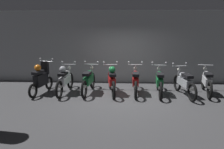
{
  "coord_description": "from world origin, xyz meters",
  "views": [
    {
      "loc": [
        -0.07,
        -7.51,
        2.56
      ],
      "look_at": [
        -0.43,
        0.49,
        0.75
      ],
      "focal_mm": 35.46,
      "sensor_mm": 36.0,
      "label": 1
    }
  ],
  "objects_px": {
    "motorbike_slot_4": "(135,81)",
    "motorbike_slot_5": "(159,81)",
    "motorbike_slot_3": "(112,80)",
    "motorbike_slot_0": "(41,79)",
    "motorbike_slot_7": "(207,81)",
    "motorbike_slot_2": "(89,80)",
    "motorbike_slot_6": "(184,83)",
    "motorbike_slot_1": "(65,80)"
  },
  "relations": [
    {
      "from": "motorbike_slot_2",
      "to": "motorbike_slot_4",
      "type": "relative_size",
      "value": 1.0
    },
    {
      "from": "motorbike_slot_0",
      "to": "motorbike_slot_4",
      "type": "distance_m",
      "value": 3.56
    },
    {
      "from": "motorbike_slot_3",
      "to": "motorbike_slot_6",
      "type": "bearing_deg",
      "value": -2.71
    },
    {
      "from": "motorbike_slot_0",
      "to": "motorbike_slot_3",
      "type": "relative_size",
      "value": 0.86
    },
    {
      "from": "motorbike_slot_2",
      "to": "motorbike_slot_5",
      "type": "xyz_separation_m",
      "value": [
        2.67,
        -0.06,
        0.0
      ]
    },
    {
      "from": "motorbike_slot_1",
      "to": "motorbike_slot_6",
      "type": "height_order",
      "value": "same"
    },
    {
      "from": "motorbike_slot_0",
      "to": "motorbike_slot_5",
      "type": "distance_m",
      "value": 4.44
    },
    {
      "from": "motorbike_slot_0",
      "to": "motorbike_slot_3",
      "type": "bearing_deg",
      "value": 1.82
    },
    {
      "from": "motorbike_slot_0",
      "to": "motorbike_slot_3",
      "type": "xyz_separation_m",
      "value": [
        2.66,
        0.08,
        -0.04
      ]
    },
    {
      "from": "motorbike_slot_3",
      "to": "motorbike_slot_5",
      "type": "bearing_deg",
      "value": -0.14
    },
    {
      "from": "motorbike_slot_1",
      "to": "motorbike_slot_7",
      "type": "height_order",
      "value": "motorbike_slot_1"
    },
    {
      "from": "motorbike_slot_4",
      "to": "motorbike_slot_2",
      "type": "bearing_deg",
      "value": -180.0
    },
    {
      "from": "motorbike_slot_0",
      "to": "motorbike_slot_7",
      "type": "relative_size",
      "value": 0.86
    },
    {
      "from": "motorbike_slot_2",
      "to": "motorbike_slot_4",
      "type": "distance_m",
      "value": 1.78
    },
    {
      "from": "motorbike_slot_7",
      "to": "motorbike_slot_4",
      "type": "bearing_deg",
      "value": -178.67
    },
    {
      "from": "motorbike_slot_3",
      "to": "motorbike_slot_5",
      "type": "height_order",
      "value": "same"
    },
    {
      "from": "motorbike_slot_1",
      "to": "motorbike_slot_3",
      "type": "bearing_deg",
      "value": 0.59
    },
    {
      "from": "motorbike_slot_2",
      "to": "motorbike_slot_6",
      "type": "bearing_deg",
      "value": -2.98
    },
    {
      "from": "motorbike_slot_3",
      "to": "motorbike_slot_6",
      "type": "distance_m",
      "value": 2.67
    },
    {
      "from": "motorbike_slot_5",
      "to": "motorbike_slot_7",
      "type": "xyz_separation_m",
      "value": [
        1.78,
        0.13,
        -0.0
      ]
    },
    {
      "from": "motorbike_slot_0",
      "to": "motorbike_slot_7",
      "type": "xyz_separation_m",
      "value": [
        6.22,
        0.21,
        -0.08
      ]
    },
    {
      "from": "motorbike_slot_0",
      "to": "motorbike_slot_7",
      "type": "height_order",
      "value": "motorbike_slot_0"
    },
    {
      "from": "motorbike_slot_3",
      "to": "motorbike_slot_5",
      "type": "distance_m",
      "value": 1.78
    },
    {
      "from": "motorbike_slot_0",
      "to": "motorbike_slot_3",
      "type": "height_order",
      "value": "motorbike_slot_0"
    },
    {
      "from": "motorbike_slot_0",
      "to": "motorbike_slot_2",
      "type": "bearing_deg",
      "value": 4.62
    },
    {
      "from": "motorbike_slot_1",
      "to": "motorbike_slot_0",
      "type": "bearing_deg",
      "value": -175.71
    },
    {
      "from": "motorbike_slot_4",
      "to": "motorbike_slot_5",
      "type": "height_order",
      "value": "same"
    },
    {
      "from": "motorbike_slot_2",
      "to": "motorbike_slot_5",
      "type": "distance_m",
      "value": 2.67
    },
    {
      "from": "motorbike_slot_5",
      "to": "motorbike_slot_6",
      "type": "xyz_separation_m",
      "value": [
        0.88,
        -0.12,
        0.0
      ]
    },
    {
      "from": "motorbike_slot_2",
      "to": "motorbike_slot_7",
      "type": "relative_size",
      "value": 1.01
    },
    {
      "from": "motorbike_slot_4",
      "to": "motorbike_slot_3",
      "type": "bearing_deg",
      "value": -176.2
    },
    {
      "from": "motorbike_slot_0",
      "to": "motorbike_slot_7",
      "type": "distance_m",
      "value": 6.23
    },
    {
      "from": "motorbike_slot_3",
      "to": "motorbike_slot_5",
      "type": "xyz_separation_m",
      "value": [
        1.78,
        -0.0,
        -0.04
      ]
    },
    {
      "from": "motorbike_slot_4",
      "to": "motorbike_slot_7",
      "type": "bearing_deg",
      "value": 1.33
    },
    {
      "from": "motorbike_slot_7",
      "to": "motorbike_slot_5",
      "type": "bearing_deg",
      "value": -175.97
    },
    {
      "from": "motorbike_slot_4",
      "to": "motorbike_slot_5",
      "type": "bearing_deg",
      "value": -4.07
    },
    {
      "from": "motorbike_slot_0",
      "to": "motorbike_slot_1",
      "type": "bearing_deg",
      "value": 4.29
    },
    {
      "from": "motorbike_slot_2",
      "to": "motorbike_slot_7",
      "type": "bearing_deg",
      "value": 0.8
    },
    {
      "from": "motorbike_slot_6",
      "to": "motorbike_slot_7",
      "type": "distance_m",
      "value": 0.93
    },
    {
      "from": "motorbike_slot_0",
      "to": "motorbike_slot_2",
      "type": "height_order",
      "value": "motorbike_slot_0"
    },
    {
      "from": "motorbike_slot_2",
      "to": "motorbike_slot_7",
      "type": "xyz_separation_m",
      "value": [
        4.45,
        0.06,
        -0.0
      ]
    },
    {
      "from": "motorbike_slot_3",
      "to": "motorbike_slot_6",
      "type": "xyz_separation_m",
      "value": [
        2.66,
        -0.13,
        -0.04
      ]
    }
  ]
}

